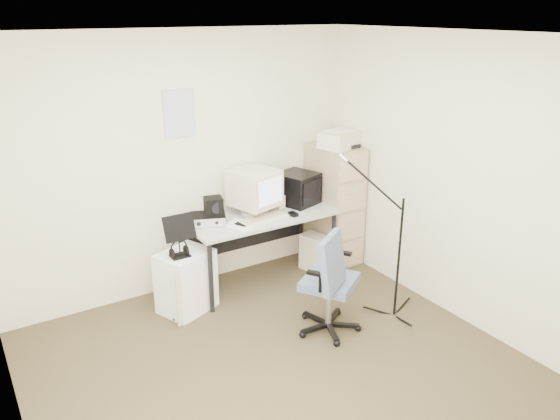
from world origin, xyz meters
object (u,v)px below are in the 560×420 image
desk (261,248)px  side_cart (186,281)px  filing_cabinet (334,204)px  office_chair (330,280)px

desk → side_cart: size_ratio=2.59×
filing_cabinet → side_cart: size_ratio=2.24×
filing_cabinet → office_chair: (-0.92, -1.15, -0.16)m
desk → side_cart: desk is taller
side_cart → desk: bearing=-13.4°
desk → office_chair: (0.03, -1.12, 0.12)m
filing_cabinet → desk: bearing=-178.2°
desk → side_cart: 0.89m
filing_cabinet → office_chair: bearing=-128.7°
filing_cabinet → side_cart: filing_cabinet is taller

